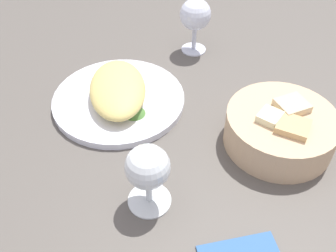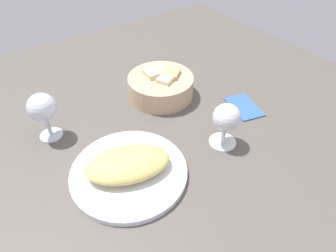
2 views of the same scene
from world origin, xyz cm
name	(u,v)px [view 2 (image 2 of 2)]	position (x,y,z in cm)	size (l,w,h in cm)	color
ground_plane	(164,146)	(0.00, 0.00, -1.00)	(140.00, 140.00, 2.00)	#544F48
plate	(129,172)	(-11.94, -3.65, 0.70)	(25.56, 25.56, 1.40)	white
omelette	(128,164)	(-11.94, -3.65, 3.44)	(18.15, 10.60, 4.07)	#D3BC68
lettuce_garnish	(149,154)	(-6.08, -2.83, 2.29)	(4.11, 4.11, 1.78)	#4A7C36
bread_basket	(161,86)	(10.87, 16.93, 3.33)	(18.71, 18.71, 7.52)	tan
wine_glass_near	(226,120)	(11.75, -8.24, 7.31)	(6.66, 6.66, 11.30)	silver
wine_glass_far	(43,109)	(-21.48, 18.74, 8.38)	(6.86, 6.86, 12.37)	silver
folded_napkin	(244,106)	(26.44, -1.47, 0.40)	(11.00, 7.00, 0.80)	#34609B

